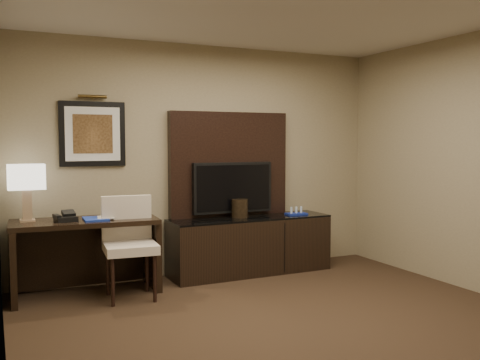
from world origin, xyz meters
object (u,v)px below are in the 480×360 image
desk_chair (130,247)px  table_lamp (27,191)px  desk (86,257)px  minibar_tray (296,211)px  desk_phone (66,216)px  tv (232,187)px  ice_bucket (240,208)px  credenza (250,245)px

desk_chair → table_lamp: (-0.92, 0.45, 0.56)m
desk → desk_chair: bearing=-38.7°
table_lamp → minibar_tray: table_lamp is taller
desk_phone → tv: bearing=-0.5°
table_lamp → ice_bucket: size_ratio=2.83×
desk → table_lamp: (-0.54, 0.11, 0.70)m
desk_phone → ice_bucket: size_ratio=0.92×
desk → minibar_tray: (2.53, 0.05, 0.33)m
desk_phone → desk: bearing=6.0°
ice_bucket → tv: bearing=111.8°
table_lamp → desk: bearing=-11.4°
desk → ice_bucket: bearing=7.4°
ice_bucket → desk_phone: bearing=-174.8°
tv → ice_bucket: 0.27m
desk_chair → ice_bucket: size_ratio=4.85×
desk → table_lamp: bearing=171.9°
desk_chair → minibar_tray: 2.20m
table_lamp → ice_bucket: (2.34, 0.02, -0.30)m
desk_chair → minibar_tray: bearing=14.9°
desk_chair → table_lamp: bearing=158.3°
desk_chair → table_lamp: size_ratio=1.71×
ice_bucket → desk_chair: bearing=-161.6°
table_lamp → desk_phone: bearing=-24.8°
tv → desk_phone: tv is taller
tv → ice_bucket: size_ratio=4.61×
desk → tv: bearing=11.1°
table_lamp → desk_phone: 0.46m
credenza → tv: size_ratio=1.95×
credenza → table_lamp: table_lamp is taller
desk → credenza: (1.92, 0.10, -0.05)m
credenza → tv: bearing=138.8°
credenza → table_lamp: (-2.46, 0.01, 0.75)m
tv → desk_chair: size_ratio=0.95×
ice_bucket → desk: bearing=-175.9°
desk_chair → ice_bucket: bearing=22.9°
credenza → minibar_tray: size_ratio=7.72×
desk_phone → ice_bucket: bearing=-3.8°
desk_chair → ice_bucket: (1.42, 0.47, 0.25)m
credenza → table_lamp: 2.57m
desk → tv: 1.88m
table_lamp → tv: bearing=3.3°
table_lamp → minibar_tray: 3.09m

